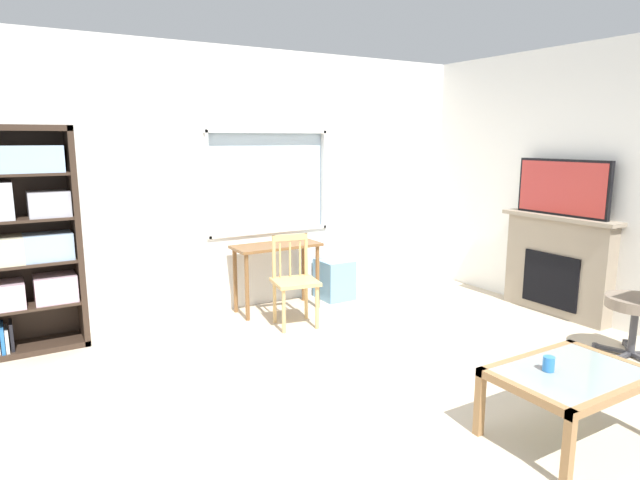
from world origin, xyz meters
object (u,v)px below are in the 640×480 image
object	(u,v)px
fireplace	(557,265)
sippy_cup	(549,364)
desk_under_window	(277,256)
bookshelf	(20,235)
coffee_table	(570,381)
tv	(562,188)
wooden_chair	(294,280)
plastic_drawer_unit	(334,279)

from	to	relation	value
fireplace	sippy_cup	world-z (taller)	fireplace
desk_under_window	fireplace	xyz separation A→B (m)	(2.47, -1.63, -0.06)
bookshelf	coffee_table	bearing A→B (deg)	-50.27
bookshelf	desk_under_window	distance (m)	2.42
bookshelf	tv	xyz separation A→B (m)	(4.83, -1.74, 0.31)
bookshelf	tv	size ratio (longest dim) A/B	1.90
wooden_chair	tv	distance (m)	2.89
desk_under_window	tv	size ratio (longest dim) A/B	0.91
bookshelf	fireplace	xyz separation A→B (m)	(4.85, -1.74, -0.50)
desk_under_window	coffee_table	size ratio (longest dim) A/B	1.00
desk_under_window	wooden_chair	bearing A→B (deg)	-97.26
bookshelf	sippy_cup	bearing A→B (deg)	-50.87
tv	desk_under_window	bearing A→B (deg)	146.39
wooden_chair	coffee_table	bearing A→B (deg)	-80.33
tv	bookshelf	bearing A→B (deg)	160.20
wooden_chair	plastic_drawer_unit	bearing A→B (deg)	34.11
sippy_cup	bookshelf	bearing A→B (deg)	129.13
desk_under_window	plastic_drawer_unit	distance (m)	0.85
desk_under_window	fireplace	bearing A→B (deg)	-33.41
fireplace	coffee_table	bearing A→B (deg)	-142.42
desk_under_window	tv	world-z (taller)	tv
wooden_chair	fireplace	xyz separation A→B (m)	(2.54, -1.12, 0.07)
plastic_drawer_unit	desk_under_window	bearing A→B (deg)	-176.27
tv	fireplace	bearing A→B (deg)	-0.00
wooden_chair	tv	world-z (taller)	tv
plastic_drawer_unit	sippy_cup	world-z (taller)	sippy_cup
fireplace	tv	size ratio (longest dim) A/B	1.24
coffee_table	desk_under_window	bearing A→B (deg)	97.01
sippy_cup	desk_under_window	bearing A→B (deg)	95.03
bookshelf	fireplace	world-z (taller)	bookshelf
wooden_chair	plastic_drawer_unit	distance (m)	1.03
bookshelf	coffee_table	xyz separation A→B (m)	(2.77, -3.34, -0.65)
wooden_chair	bookshelf	bearing A→B (deg)	164.94
plastic_drawer_unit	coffee_table	xyz separation A→B (m)	(-0.37, -3.28, 0.15)
plastic_drawer_unit	wooden_chair	bearing A→B (deg)	-145.89
bookshelf	tv	world-z (taller)	bookshelf
wooden_chair	desk_under_window	bearing A→B (deg)	82.74
desk_under_window	sippy_cup	distance (m)	3.17
coffee_table	tv	bearing A→B (deg)	37.82
bookshelf	desk_under_window	size ratio (longest dim) A/B	2.09
fireplace	sippy_cup	bearing A→B (deg)	-145.26
wooden_chair	fireplace	distance (m)	2.77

